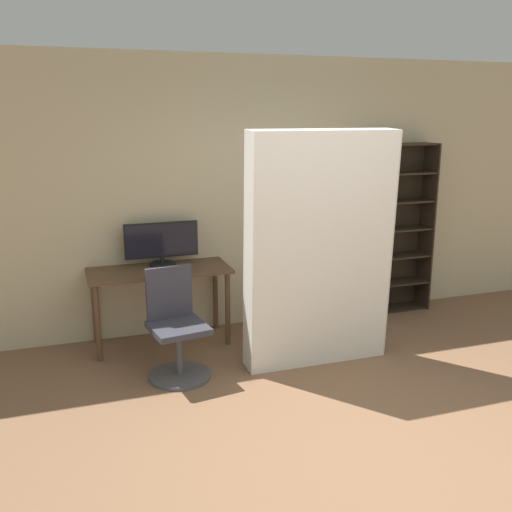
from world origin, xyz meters
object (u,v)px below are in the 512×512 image
(monitor, at_px, (162,243))
(office_chair, at_px, (176,334))
(bookshelf, at_px, (384,229))
(mattress_near, at_px, (320,251))

(monitor, height_order, office_chair, monitor)
(bookshelf, bearing_deg, mattress_near, -140.60)
(mattress_near, bearing_deg, office_chair, 174.00)
(monitor, relative_size, mattress_near, 0.34)
(mattress_near, bearing_deg, monitor, 139.97)
(monitor, distance_m, bookshelf, 2.44)
(office_chair, xyz_separation_m, mattress_near, (1.23, -0.13, 0.65))
(monitor, xyz_separation_m, mattress_near, (1.18, -0.99, 0.06))
(monitor, bearing_deg, office_chair, -93.19)
(office_chair, height_order, mattress_near, mattress_near)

